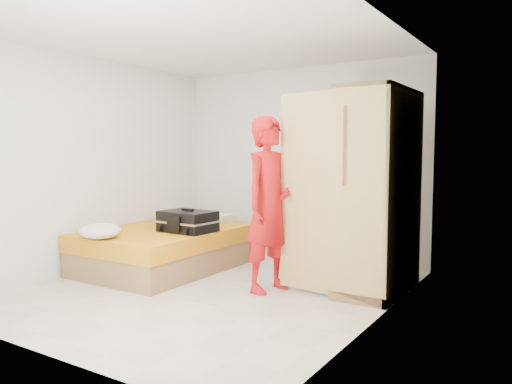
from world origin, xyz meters
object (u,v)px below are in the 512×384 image
Objects in this scene: bed at (166,249)px; round_cushion at (100,231)px; person at (270,204)px; suitcase at (187,221)px; wardrobe at (373,196)px.

round_cushion is (-0.14, -0.90, 0.33)m from bed.
suitcase is at bearing 95.27° from person.
round_cushion is at bearing -116.69° from suitcase.
round_cushion reaches higher than bed.
wardrobe reaches higher than round_cushion.
wardrobe is 3.14× the size of suitcase.
wardrobe is 1.15× the size of person.
person is at bearing 23.47° from round_cushion.
person is at bearing -148.46° from wardrobe.
bed is 0.97m from round_cushion.
suitcase reaches higher than round_cushion.
person reaches higher than round_cushion.
bed is 2.64m from wardrobe.
person reaches higher than suitcase.
round_cushion is at bearing -98.68° from bed.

